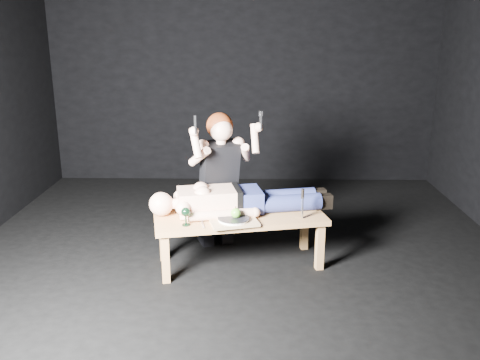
{
  "coord_description": "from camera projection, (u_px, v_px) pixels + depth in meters",
  "views": [
    {
      "loc": [
        0.11,
        -4.27,
        1.96
      ],
      "look_at": [
        0.02,
        -0.12,
        0.75
      ],
      "focal_mm": 38.5,
      "sensor_mm": 36.0,
      "label": 1
    }
  ],
  "objects": [
    {
      "name": "ground",
      "position": [
        239.0,
        256.0,
        4.65
      ],
      "size": [
        5.0,
        5.0,
        0.0
      ],
      "primitive_type": "plane",
      "color": "black",
      "rests_on": "ground"
    },
    {
      "name": "plate",
      "position": [
        234.0,
        219.0,
        4.19
      ],
      "size": [
        0.31,
        0.31,
        0.02
      ],
      "primitive_type": "cylinder",
      "rotation": [
        0.0,
        0.0,
        0.27
      ],
      "color": "white",
      "rests_on": "serving_tray"
    },
    {
      "name": "serving_tray",
      "position": [
        234.0,
        222.0,
        4.19
      ],
      "size": [
        0.44,
        0.36,
        0.02
      ],
      "primitive_type": "cube",
      "rotation": [
        0.0,
        0.0,
        0.27
      ],
      "color": "tan",
      "rests_on": "table"
    },
    {
      "name": "spoon_flat",
      "position": [
        244.0,
        218.0,
        4.31
      ],
      "size": [
        0.15,
        0.07,
        0.01
      ],
      "primitive_type": "cube",
      "rotation": [
        0.0,
        0.0,
        1.17
      ],
      "color": "#B2B2B7",
      "rests_on": "table"
    },
    {
      "name": "back_wall",
      "position": [
        243.0,
        67.0,
        6.63
      ],
      "size": [
        5.0,
        0.0,
        5.0
      ],
      "primitive_type": "plane",
      "rotation": [
        1.57,
        0.0,
        0.0
      ],
      "color": "black",
      "rests_on": "ground"
    },
    {
      "name": "table",
      "position": [
        240.0,
        240.0,
        4.43
      ],
      "size": [
        1.52,
        0.82,
        0.45
      ],
      "primitive_type": "cube",
      "rotation": [
        0.0,
        0.0,
        0.21
      ],
      "color": "#B07342",
      "rests_on": "ground"
    },
    {
      "name": "apple",
      "position": [
        236.0,
        213.0,
        4.18
      ],
      "size": [
        0.08,
        0.08,
        0.08
      ],
      "primitive_type": "sphere",
      "color": "#61AF29",
      "rests_on": "plate"
    },
    {
      "name": "goblet",
      "position": [
        186.0,
        216.0,
        4.12
      ],
      "size": [
        0.09,
        0.09,
        0.15
      ],
      "primitive_type": null,
      "rotation": [
        0.0,
        0.0,
        0.21
      ],
      "color": "black",
      "rests_on": "table"
    },
    {
      "name": "knife_flat",
      "position": [
        248.0,
        222.0,
        4.2
      ],
      "size": [
        0.03,
        0.15,
        0.01
      ],
      "primitive_type": "cube",
      "rotation": [
        0.0,
        0.0,
        -0.12
      ],
      "color": "#B2B2B7",
      "rests_on": "table"
    },
    {
      "name": "carving_knife",
      "position": [
        302.0,
        204.0,
        4.26
      ],
      "size": [
        0.04,
        0.04,
        0.26
      ],
      "primitive_type": null,
      "rotation": [
        0.0,
        0.0,
        0.21
      ],
      "color": "#B2B2B7",
      "rests_on": "table"
    },
    {
      "name": "lying_man",
      "position": [
        242.0,
        197.0,
        4.44
      ],
      "size": [
        1.47,
        0.71,
        0.26
      ],
      "primitive_type": null,
      "rotation": [
        0.0,
        0.0,
        0.21
      ],
      "color": "#DCA78C",
      "rests_on": "table"
    },
    {
      "name": "kneeling_woman",
      "position": [
        217.0,
        178.0,
        4.71
      ],
      "size": [
        0.94,
        0.98,
        1.31
      ],
      "primitive_type": null,
      "rotation": [
        0.0,
        0.0,
        0.37
      ],
      "color": "black",
      "rests_on": "ground"
    },
    {
      "name": "fork_flat",
      "position": [
        203.0,
        225.0,
        4.15
      ],
      "size": [
        0.05,
        0.15,
        0.01
      ],
      "primitive_type": "cube",
      "rotation": [
        0.0,
        0.0,
        0.22
      ],
      "color": "#B2B2B7",
      "rests_on": "table"
    }
  ]
}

